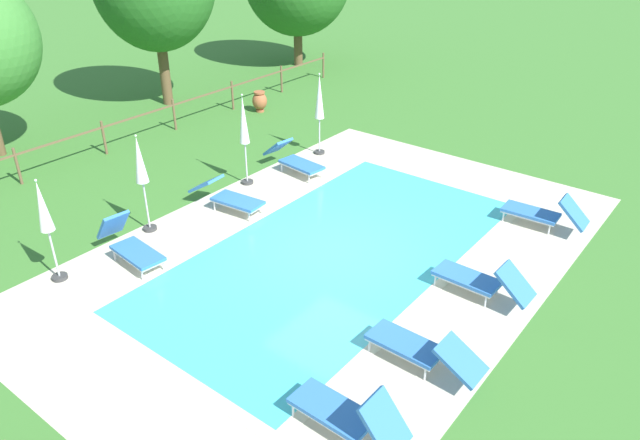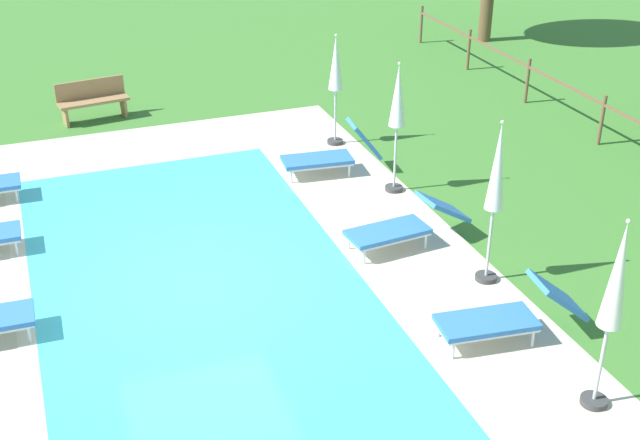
{
  "view_description": "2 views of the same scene",
  "coord_description": "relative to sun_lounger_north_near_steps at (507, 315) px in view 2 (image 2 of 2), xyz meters",
  "views": [
    {
      "loc": [
        -9.23,
        -6.76,
        7.08
      ],
      "look_at": [
        0.09,
        0.5,
        0.6
      ],
      "focal_mm": 33.85,
      "sensor_mm": 36.0,
      "label": 1
    },
    {
      "loc": [
        10.48,
        -1.97,
        6.53
      ],
      "look_at": [
        0.15,
        1.87,
        0.79
      ],
      "focal_mm": 46.98,
      "sensor_mm": 36.0,
      "label": 2
    }
  ],
  "objects": [
    {
      "name": "ground_plane",
      "position": [
        -2.78,
        -3.51,
        -0.38
      ],
      "size": [
        160.0,
        160.0,
        0.0
      ],
      "primitive_type": "plane",
      "color": "#3D752D"
    },
    {
      "name": "pool_deck_paving",
      "position": [
        -2.78,
        -3.51,
        -0.37
      ],
      "size": [
        13.27,
        8.69,
        0.01
      ],
      "primitive_type": "cube",
      "color": "beige",
      "rests_on": "ground"
    },
    {
      "name": "swimming_pool_water",
      "position": [
        -2.78,
        -3.51,
        -0.37
      ],
      "size": [
        9.24,
        4.67,
        0.01
      ],
      "primitive_type": "cube",
      "color": "#42CCD6",
      "rests_on": "ground"
    },
    {
      "name": "pool_coping_rim",
      "position": [
        -2.78,
        -3.51,
        -0.37
      ],
      "size": [
        9.72,
        5.15,
        0.01
      ],
      "color": "beige",
      "rests_on": "ground"
    },
    {
      "name": "sun_lounger_north_near_steps",
      "position": [
        0.0,
        0.0,
        0.0
      ],
      "size": [
        0.82,
        2.04,
        0.86
      ],
      "color": "#3370BC",
      "rests_on": "ground"
    },
    {
      "name": "sun_lounger_north_mid",
      "position": [
        -2.78,
        -0.17,
        -0.01
      ],
      "size": [
        0.8,
        2.09,
        0.77
      ],
      "color": "#3370BC",
      "rests_on": "ground"
    },
    {
      "name": "sun_lounger_north_far",
      "position": [
        -5.78,
        -0.26,
        0.02
      ],
      "size": [
        0.79,
        1.9,
        1.0
      ],
      "color": "#3370BC",
      "rests_on": "ground"
    },
    {
      "name": "patio_umbrella_closed_row_west",
      "position": [
        -1.4,
        0.53,
        1.28
      ],
      "size": [
        0.32,
        0.32,
        2.52
      ],
      "color": "#383838",
      "rests_on": "ground"
    },
    {
      "name": "patio_umbrella_closed_row_mid_west",
      "position": [
        -7.14,
        0.36,
        1.16
      ],
      "size": [
        0.32,
        0.32,
        2.28
      ],
      "color": "#383838",
      "rests_on": "ground"
    },
    {
      "name": "patio_umbrella_closed_row_centre",
      "position": [
        1.52,
        0.29,
        1.26
      ],
      "size": [
        0.32,
        0.32,
        2.48
      ],
      "color": "#383838",
      "rests_on": "ground"
    },
    {
      "name": "patio_umbrella_closed_row_mid_east",
      "position": [
        -4.68,
        0.55,
        1.26
      ],
      "size": [
        0.32,
        0.32,
        2.39
      ],
      "color": "#383838",
      "rests_on": "ground"
    },
    {
      "name": "wooden_bench_lawn_side",
      "position": [
        -10.28,
        -4.09,
        0.09
      ],
      "size": [
        0.65,
        1.55,
        0.87
      ],
      "color": "#937047",
      "rests_on": "ground"
    }
  ]
}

